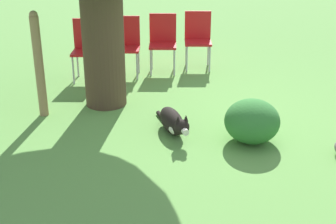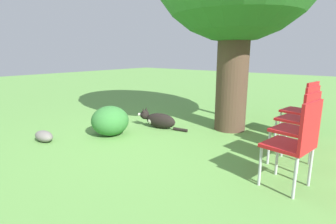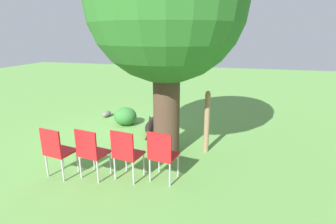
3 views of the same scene
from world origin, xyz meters
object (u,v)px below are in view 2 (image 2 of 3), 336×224
at_px(red_chair_1, 300,125).
at_px(red_chair_2, 302,114).
at_px(dog, 158,120).
at_px(fence_post, 236,87).
at_px(red_chair_3, 303,106).
at_px(red_chair_0, 297,139).

bearing_deg(red_chair_1, red_chair_2, -70.39).
distance_m(dog, fence_post, 1.86).
bearing_deg(dog, fence_post, -127.24).
xyz_separation_m(dog, red_chair_3, (2.25, 0.99, 0.39)).
height_order(red_chair_0, red_chair_3, same).
bearing_deg(fence_post, red_chair_3, -22.36).
relative_size(dog, red_chair_2, 1.10).
xyz_separation_m(red_chair_1, red_chair_2, (-0.11, 0.61, 0.00)).
distance_m(red_chair_0, red_chair_2, 1.25).
xyz_separation_m(dog, fence_post, (0.83, 1.57, 0.54)).
height_order(red_chair_1, red_chair_3, same).
xyz_separation_m(red_chair_0, red_chair_3, (-0.33, 1.84, 0.00)).
height_order(dog, red_chair_2, red_chair_2).
distance_m(dog, red_chair_0, 2.74).
distance_m(fence_post, red_chair_2, 1.95).
relative_size(red_chair_1, red_chair_3, 1.00).
bearing_deg(red_chair_1, red_chair_0, 109.61).
distance_m(red_chair_1, red_chair_3, 1.25).
height_order(red_chair_0, red_chair_2, same).
relative_size(red_chair_0, red_chair_3, 1.00).
xyz_separation_m(red_chair_1, red_chair_3, (-0.22, 1.23, 0.00)).
height_order(fence_post, red_chair_3, fence_post).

